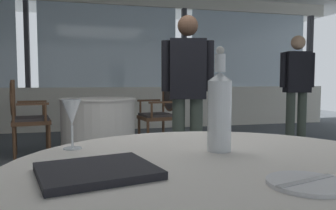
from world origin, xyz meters
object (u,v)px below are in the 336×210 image
object	(u,v)px
dining_chair_1_0	(23,112)
water_bottle	(220,109)
wine_glass	(72,114)
diner_person_1	(188,86)
side_plate	(306,183)
diner_person_0	(297,84)
menu_book	(97,171)
dining_chair_1_1	(162,109)

from	to	relation	value
dining_chair_1_0	water_bottle	bearing A→B (deg)	-79.76
water_bottle	dining_chair_1_0	size ratio (longest dim) A/B	0.36
wine_glass	diner_person_1	bearing A→B (deg)	61.70
side_plate	diner_person_1	world-z (taller)	diner_person_1
water_bottle	dining_chair_1_0	world-z (taller)	water_bottle
diner_person_0	menu_book	bearing A→B (deg)	147.37
dining_chair_1_1	diner_person_0	size ratio (longest dim) A/B	0.59
dining_chair_1_1	wine_glass	bearing A→B (deg)	62.96
wine_glass	dining_chair_1_1	size ratio (longest dim) A/B	0.18
water_bottle	diner_person_1	xyz separation A→B (m)	(0.58, 2.14, 0.04)
dining_chair_1_0	wine_glass	bearing A→B (deg)	-86.75
side_plate	diner_person_0	bearing A→B (deg)	54.45
menu_book	water_bottle	bearing A→B (deg)	11.13
dining_chair_1_1	diner_person_1	xyz separation A→B (m)	(-0.11, -1.60, 0.37)
side_plate	water_bottle	distance (m)	0.42
water_bottle	diner_person_0	bearing A→B (deg)	50.78
water_bottle	diner_person_0	distance (m)	4.19
menu_book	diner_person_0	size ratio (longest dim) A/B	0.17
wine_glass	dining_chair_1_1	world-z (taller)	dining_chair_1_1
water_bottle	dining_chair_1_0	xyz separation A→B (m)	(-1.19, 3.44, -0.30)
dining_chair_1_1	diner_person_0	xyz separation A→B (m)	(1.96, -0.49, 0.38)
menu_book	wine_glass	bearing A→B (deg)	88.88
water_bottle	menu_book	distance (m)	0.48
wine_glass	diner_person_0	size ratio (longest dim) A/B	0.11
diner_person_1	side_plate	bearing A→B (deg)	-177.89
dining_chair_1_0	dining_chair_1_1	size ratio (longest dim) A/B	1.02
diner_person_0	dining_chair_1_1	bearing A→B (deg)	85.08
water_bottle	wine_glass	size ratio (longest dim) A/B	2.03
side_plate	wine_glass	world-z (taller)	wine_glass
wine_glass	menu_book	distance (m)	0.37
wine_glass	menu_book	xyz separation A→B (m)	(0.07, -0.35, -0.11)
side_plate	diner_person_0	xyz separation A→B (m)	(2.60, 3.64, 0.19)
wine_glass	dining_chair_1_1	distance (m)	3.77
menu_book	diner_person_0	xyz separation A→B (m)	(3.07, 3.43, 0.19)
side_plate	wine_glass	distance (m)	0.78
wine_glass	diner_person_0	distance (m)	4.40
dining_chair_1_0	diner_person_0	xyz separation A→B (m)	(3.84, -0.20, 0.36)
dining_chair_1_1	dining_chair_1_0	bearing A→B (deg)	0.00
diner_person_0	wine_glass	bearing A→B (deg)	143.65
side_plate	menu_book	xyz separation A→B (m)	(-0.47, 0.21, 0.01)
menu_book	diner_person_0	bearing A→B (deg)	35.51
menu_book	dining_chair_1_0	distance (m)	3.71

